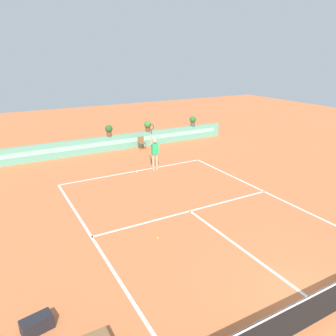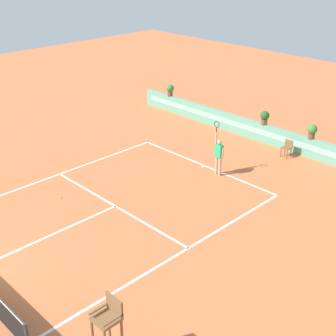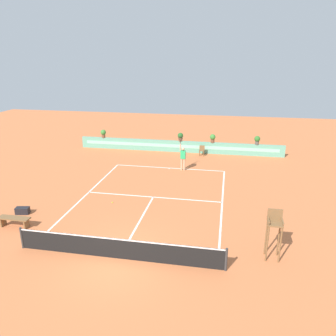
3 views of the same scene
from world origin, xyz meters
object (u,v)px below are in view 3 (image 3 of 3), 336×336
at_px(ball_kid_chair, 202,150).
at_px(potted_plant_centre, 180,136).
at_px(potted_plant_right, 213,138).
at_px(bench_courtside, 14,220).
at_px(umpire_chair, 274,229).
at_px(gear_bag, 23,211).
at_px(tennis_ball_near_baseline, 112,202).
at_px(tennis_player, 183,157).
at_px(potted_plant_far_left, 103,133).
at_px(potted_plant_far_right, 257,140).

bearing_deg(ball_kid_chair, potted_plant_centre, 159.57).
bearing_deg(potted_plant_right, bench_courtside, -121.03).
xyz_separation_m(umpire_chair, gear_bag, (-12.68, 1.73, -1.16)).
relative_size(gear_bag, tennis_ball_near_baseline, 10.29).
xyz_separation_m(ball_kid_chair, potted_plant_centre, (-1.96, 0.73, 0.93)).
height_order(ball_kid_chair, gear_bag, ball_kid_chair).
bearing_deg(tennis_player, gear_bag, -130.91).
xyz_separation_m(tennis_ball_near_baseline, potted_plant_right, (5.09, 11.23, 1.38)).
distance_m(bench_courtside, potted_plant_far_left, 14.83).
xyz_separation_m(gear_bag, tennis_ball_near_baseline, (4.27, 2.17, -0.15)).
height_order(bench_courtside, potted_plant_right, potted_plant_right).
bearing_deg(bench_courtside, umpire_chair, -1.72).
height_order(ball_kid_chair, potted_plant_centre, potted_plant_centre).
relative_size(gear_bag, potted_plant_far_right, 0.97).
bearing_deg(potted_plant_right, ball_kid_chair, -138.60).
relative_size(potted_plant_right, potted_plant_far_right, 1.00).
bearing_deg(bench_courtside, tennis_ball_near_baseline, 42.97).
height_order(umpire_chair, bench_courtside, umpire_chair).
xyz_separation_m(ball_kid_chair, tennis_ball_near_baseline, (-4.26, -10.50, -0.44)).
distance_m(ball_kid_chair, tennis_player, 4.23).
height_order(gear_bag, potted_plant_centre, potted_plant_centre).
xyz_separation_m(umpire_chair, potted_plant_far_left, (-13.22, 15.13, 0.07)).
bearing_deg(potted_plant_centre, umpire_chair, -67.97).
distance_m(bench_courtside, tennis_ball_near_baseline, 5.19).
relative_size(bench_courtside, potted_plant_centre, 2.21).
height_order(tennis_player, potted_plant_centre, tennis_player).
bearing_deg(potted_plant_right, tennis_player, -111.63).
bearing_deg(tennis_player, umpire_chair, -63.21).
distance_m(potted_plant_far_left, potted_plant_right, 9.89).
distance_m(umpire_chair, potted_plant_far_right, 15.13).
bearing_deg(bench_courtside, gear_bag, 109.37).
xyz_separation_m(ball_kid_chair, potted_plant_right, (0.83, 0.73, 0.93)).
height_order(bench_courtside, potted_plant_far_left, potted_plant_far_left).
bearing_deg(gear_bag, ball_kid_chair, 56.04).
distance_m(potted_plant_far_left, potted_plant_centre, 7.10).
distance_m(umpire_chair, bench_courtside, 12.25).
xyz_separation_m(umpire_chair, bench_courtside, (-12.20, 0.37, -0.97)).
relative_size(potted_plant_far_left, potted_plant_right, 1.00).
height_order(potted_plant_right, potted_plant_far_right, same).
bearing_deg(bench_courtside, potted_plant_right, 58.97).
relative_size(umpire_chair, tennis_player, 0.83).
xyz_separation_m(tennis_player, potted_plant_far_left, (-7.99, 4.78, 0.36)).
xyz_separation_m(gear_bag, potted_plant_far_left, (-0.53, 13.39, 1.23)).
height_order(umpire_chair, tennis_player, tennis_player).
height_order(umpire_chair, potted_plant_far_right, umpire_chair).
height_order(umpire_chair, ball_kid_chair, umpire_chair).
distance_m(tennis_ball_near_baseline, potted_plant_far_left, 12.29).
xyz_separation_m(potted_plant_right, potted_plant_far_right, (3.71, 0.00, 0.00)).
xyz_separation_m(bench_courtside, tennis_ball_near_baseline, (3.79, 3.53, -0.34)).
height_order(ball_kid_chair, tennis_ball_near_baseline, ball_kid_chair).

